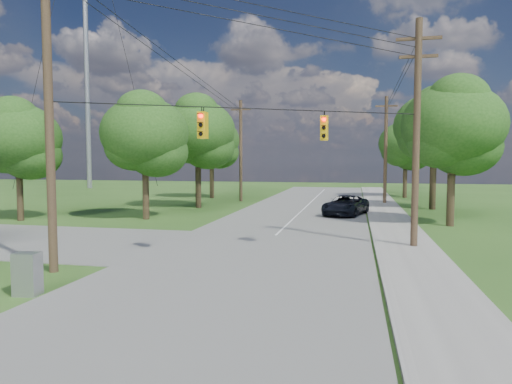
% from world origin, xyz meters
% --- Properties ---
extents(ground, '(140.00, 140.00, 0.00)m').
position_xyz_m(ground, '(0.00, 0.00, 0.00)').
color(ground, '#2F561C').
rests_on(ground, ground).
extents(main_road, '(10.00, 100.00, 0.03)m').
position_xyz_m(main_road, '(2.00, 5.00, 0.01)').
color(main_road, gray).
rests_on(main_road, ground).
extents(sidewalk_east, '(2.60, 100.00, 0.12)m').
position_xyz_m(sidewalk_east, '(8.70, 5.00, 0.06)').
color(sidewalk_east, '#ACA8A1').
rests_on(sidewalk_east, ground).
extents(pole_sw, '(2.00, 0.32, 12.00)m').
position_xyz_m(pole_sw, '(-4.60, 0.40, 6.23)').
color(pole_sw, brown).
rests_on(pole_sw, ground).
extents(pole_ne, '(2.00, 0.32, 10.50)m').
position_xyz_m(pole_ne, '(8.90, 8.00, 5.47)').
color(pole_ne, brown).
rests_on(pole_ne, ground).
extents(pole_north_e, '(2.00, 0.32, 10.00)m').
position_xyz_m(pole_north_e, '(8.90, 30.00, 5.13)').
color(pole_north_e, brown).
rests_on(pole_north_e, ground).
extents(pole_north_w, '(2.00, 0.32, 10.00)m').
position_xyz_m(pole_north_w, '(-5.00, 30.00, 5.13)').
color(pole_north_w, brown).
rests_on(pole_north_w, ground).
extents(power_lines, '(13.93, 29.62, 4.93)m').
position_xyz_m(power_lines, '(1.50, 11.54, 9.15)').
color(power_lines, black).
rests_on(power_lines, ground).
extents(traffic_signals, '(4.91, 3.27, 1.05)m').
position_xyz_m(traffic_signals, '(2.55, 4.43, 5.50)').
color(traffic_signals, '#E9B60D').
rests_on(traffic_signals, ground).
extents(radio_mast, '(0.70, 0.70, 45.00)m').
position_xyz_m(radio_mast, '(-32.00, 46.00, 22.50)').
color(radio_mast, '#979A9D').
rests_on(radio_mast, ground).
extents(tree_w_near, '(6.00, 6.00, 8.40)m').
position_xyz_m(tree_w_near, '(-8.00, 15.00, 5.92)').
color(tree_w_near, '#473823').
rests_on(tree_w_near, ground).
extents(tree_w_mid, '(6.40, 6.40, 9.22)m').
position_xyz_m(tree_w_mid, '(-7.00, 23.00, 6.58)').
color(tree_w_mid, '#473823').
rests_on(tree_w_mid, ground).
extents(tree_w_far, '(6.00, 6.00, 8.73)m').
position_xyz_m(tree_w_far, '(-9.00, 33.00, 6.25)').
color(tree_w_far, '#473823').
rests_on(tree_w_far, ground).
extents(tree_e_near, '(6.20, 6.20, 8.81)m').
position_xyz_m(tree_e_near, '(12.00, 16.00, 6.25)').
color(tree_e_near, '#473823').
rests_on(tree_e_near, ground).
extents(tree_e_mid, '(6.60, 6.60, 9.64)m').
position_xyz_m(tree_e_mid, '(12.50, 26.00, 6.91)').
color(tree_e_mid, '#473823').
rests_on(tree_e_mid, ground).
extents(tree_e_far, '(5.80, 5.80, 8.32)m').
position_xyz_m(tree_e_far, '(11.50, 38.00, 5.92)').
color(tree_e_far, '#473823').
rests_on(tree_e_far, ground).
extents(tree_cross_n, '(5.60, 5.60, 7.91)m').
position_xyz_m(tree_cross_n, '(-16.00, 12.50, 5.59)').
color(tree_cross_n, '#473823').
rests_on(tree_cross_n, ground).
extents(car_main_north, '(3.77, 5.69, 1.45)m').
position_xyz_m(car_main_north, '(5.50, 20.26, 0.76)').
color(car_main_north, black).
rests_on(car_main_north, main_road).
extents(control_cabinet, '(0.77, 0.59, 1.31)m').
position_xyz_m(control_cabinet, '(-3.50, -2.32, 0.65)').
color(control_cabinet, '#979A9D').
rests_on(control_cabinet, ground).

